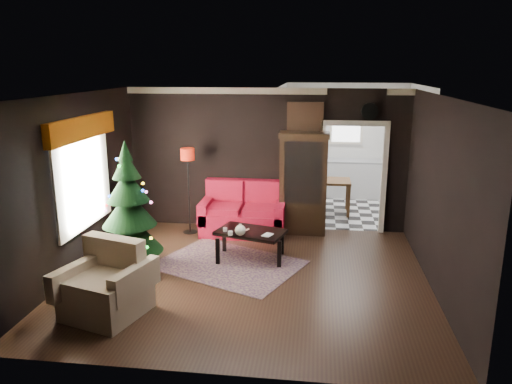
# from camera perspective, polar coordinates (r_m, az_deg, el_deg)

# --- Properties ---
(floor) EXTENTS (5.50, 5.50, 0.00)m
(floor) POSITION_cam_1_polar(r_m,az_deg,el_deg) (7.77, -0.85, -9.91)
(floor) COLOR black
(floor) RESTS_ON ground
(ceiling) EXTENTS (5.50, 5.50, 0.00)m
(ceiling) POSITION_cam_1_polar(r_m,az_deg,el_deg) (7.09, -0.94, 11.18)
(ceiling) COLOR white
(ceiling) RESTS_ON ground
(wall_back) EXTENTS (5.50, 0.00, 5.50)m
(wall_back) POSITION_cam_1_polar(r_m,az_deg,el_deg) (9.73, 1.19, 3.77)
(wall_back) COLOR black
(wall_back) RESTS_ON ground
(wall_front) EXTENTS (5.50, 0.00, 5.50)m
(wall_front) POSITION_cam_1_polar(r_m,az_deg,el_deg) (4.96, -5.00, -6.99)
(wall_front) COLOR black
(wall_front) RESTS_ON ground
(wall_left) EXTENTS (0.00, 5.50, 5.50)m
(wall_left) POSITION_cam_1_polar(r_m,az_deg,el_deg) (8.15, -20.41, 0.74)
(wall_left) COLOR black
(wall_left) RESTS_ON ground
(wall_right) EXTENTS (0.00, 5.50, 5.50)m
(wall_right) POSITION_cam_1_polar(r_m,az_deg,el_deg) (7.44, 20.57, -0.53)
(wall_right) COLOR black
(wall_right) RESTS_ON ground
(doorway) EXTENTS (1.10, 0.10, 2.10)m
(doorway) POSITION_cam_1_polar(r_m,az_deg,el_deg) (9.77, 11.15, 1.45)
(doorway) COLOR beige
(doorway) RESTS_ON ground
(left_window) EXTENTS (0.05, 1.60, 1.40)m
(left_window) POSITION_cam_1_polar(r_m,az_deg,el_deg) (8.29, -19.56, 1.40)
(left_window) COLOR white
(left_window) RESTS_ON wall_left
(valance) EXTENTS (0.12, 2.10, 0.35)m
(valance) POSITION_cam_1_polar(r_m,az_deg,el_deg) (8.12, -19.54, 7.02)
(valance) COLOR #723303
(valance) RESTS_ON wall_left
(kitchen_floor) EXTENTS (3.00, 3.00, 0.00)m
(kitchen_floor) POSITION_cam_1_polar(r_m,az_deg,el_deg) (11.48, 10.43, -1.98)
(kitchen_floor) COLOR silver
(kitchen_floor) RESTS_ON ground
(kitchen_window) EXTENTS (0.70, 0.06, 0.70)m
(kitchen_window) POSITION_cam_1_polar(r_m,az_deg,el_deg) (12.56, 10.45, 7.36)
(kitchen_window) COLOR white
(kitchen_window) RESTS_ON ground
(rug) EXTENTS (2.71, 2.40, 0.01)m
(rug) POSITION_cam_1_polar(r_m,az_deg,el_deg) (8.25, -3.24, -8.39)
(rug) COLOR #463741
(rug) RESTS_ON ground
(loveseat) EXTENTS (1.70, 0.90, 1.00)m
(loveseat) POSITION_cam_1_polar(r_m,az_deg,el_deg) (9.55, -1.51, -1.98)
(loveseat) COLOR maroon
(loveseat) RESTS_ON ground
(curio_cabinet) EXTENTS (0.90, 0.45, 1.90)m
(curio_cabinet) POSITION_cam_1_polar(r_m,az_deg,el_deg) (9.55, 5.51, 0.74)
(curio_cabinet) COLOR black
(curio_cabinet) RESTS_ON ground
(floor_lamp) EXTENTS (0.30, 0.30, 1.71)m
(floor_lamp) POSITION_cam_1_polar(r_m,az_deg,el_deg) (9.62, -7.83, 0.04)
(floor_lamp) COLOR black
(floor_lamp) RESTS_ON ground
(christmas_tree) EXTENTS (1.37, 1.37, 1.96)m
(christmas_tree) POSITION_cam_1_polar(r_m,az_deg,el_deg) (8.07, -14.59, -1.52)
(christmas_tree) COLOR black
(christmas_tree) RESTS_ON ground
(armchair) EXTENTS (1.20, 1.20, 0.98)m
(armchair) POSITION_cam_1_polar(r_m,az_deg,el_deg) (6.82, -17.12, -9.96)
(armchair) COLOR tan
(armchair) RESTS_ON ground
(coffee_table) EXTENTS (1.25, 0.95, 0.50)m
(coffee_table) POSITION_cam_1_polar(r_m,az_deg,el_deg) (8.37, -0.62, -6.14)
(coffee_table) COLOR black
(coffee_table) RESTS_ON rug
(teapot) EXTENTS (0.25, 0.25, 0.19)m
(teapot) POSITION_cam_1_polar(r_m,az_deg,el_deg) (8.02, -1.84, -4.44)
(teapot) COLOR #EAE9CA
(teapot) RESTS_ON coffee_table
(cup_a) EXTENTS (0.09, 0.09, 0.06)m
(cup_a) POSITION_cam_1_polar(r_m,az_deg,el_deg) (8.26, -3.62, -4.37)
(cup_a) COLOR white
(cup_a) RESTS_ON coffee_table
(cup_b) EXTENTS (0.08, 0.08, 0.07)m
(cup_b) POSITION_cam_1_polar(r_m,az_deg,el_deg) (8.07, -3.01, -4.80)
(cup_b) COLOR white
(cup_b) RESTS_ON coffee_table
(book) EXTENTS (0.14, 0.07, 0.19)m
(book) POSITION_cam_1_polar(r_m,az_deg,el_deg) (8.06, 0.93, -4.34)
(book) COLOR olive
(book) RESTS_ON coffee_table
(wall_clock) EXTENTS (0.32, 0.32, 0.06)m
(wall_clock) POSITION_cam_1_polar(r_m,az_deg,el_deg) (9.54, 13.07, 9.14)
(wall_clock) COLOR white
(wall_clock) RESTS_ON wall_back
(painting) EXTENTS (0.62, 0.05, 0.52)m
(painting) POSITION_cam_1_polar(r_m,az_deg,el_deg) (9.51, 5.74, 8.63)
(painting) COLOR #B17A47
(painting) RESTS_ON wall_back
(kitchen_counter) EXTENTS (1.80, 0.60, 0.90)m
(kitchen_counter) POSITION_cam_1_polar(r_m,az_deg,el_deg) (12.53, 10.25, 1.54)
(kitchen_counter) COLOR silver
(kitchen_counter) RESTS_ON ground
(kitchen_table) EXTENTS (0.70, 0.70, 0.75)m
(kitchen_table) POSITION_cam_1_polar(r_m,az_deg,el_deg) (11.08, 9.05, -0.51)
(kitchen_table) COLOR brown
(kitchen_table) RESTS_ON ground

